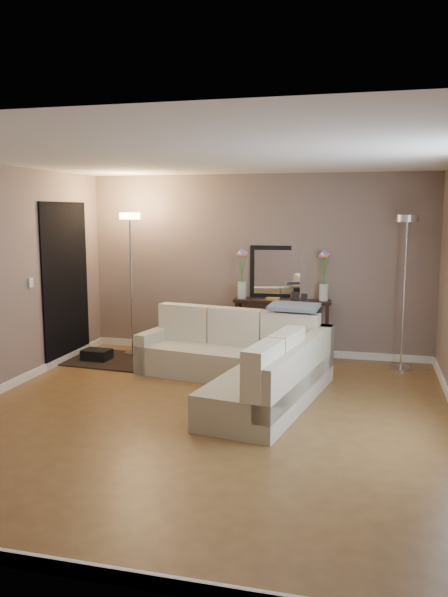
% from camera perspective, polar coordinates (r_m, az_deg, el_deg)
% --- Properties ---
extents(floor, '(5.00, 5.50, 0.01)m').
position_cam_1_polar(floor, '(6.09, -1.88, -11.46)').
color(floor, brown).
rests_on(floor, ground).
extents(ceiling, '(5.00, 5.50, 0.01)m').
position_cam_1_polar(ceiling, '(5.74, -2.01, 13.83)').
color(ceiling, white).
rests_on(ceiling, ground).
extents(wall_back, '(5.00, 0.02, 2.60)m').
position_cam_1_polar(wall_back, '(8.44, 3.26, 3.28)').
color(wall_back, gray).
rests_on(wall_back, ground).
extents(wall_front, '(5.00, 0.02, 2.60)m').
position_cam_1_polar(wall_front, '(3.25, -15.57, -5.63)').
color(wall_front, gray).
rests_on(wall_front, ground).
extents(baseboard_back, '(5.00, 0.03, 0.10)m').
position_cam_1_polar(baseboard_back, '(8.62, 3.15, -5.04)').
color(baseboard_back, white).
rests_on(baseboard_back, ground).
extents(baseboard_front, '(5.00, 0.03, 0.10)m').
position_cam_1_polar(baseboard_front, '(3.77, -14.53, -24.27)').
color(baseboard_front, white).
rests_on(baseboard_front, ground).
extents(doorway, '(0.02, 1.20, 2.20)m').
position_cam_1_polar(doorway, '(8.32, -15.23, 1.53)').
color(doorway, black).
rests_on(doorway, ground).
extents(switch_plate, '(0.02, 0.08, 0.12)m').
position_cam_1_polar(switch_plate, '(7.58, -18.40, 1.49)').
color(switch_plate, white).
rests_on(switch_plate, ground).
extents(sectional_sofa, '(2.50, 2.68, 0.84)m').
position_cam_1_polar(sectional_sofa, '(6.91, 2.01, -6.25)').
color(sectional_sofa, '#C0BA9C').
rests_on(sectional_sofa, floor).
extents(throw_blanket, '(0.65, 0.43, 0.08)m').
position_cam_1_polar(throw_blanket, '(7.20, 6.87, -0.81)').
color(throw_blanket, slate).
rests_on(throw_blanket, sectional_sofa).
extents(console_table, '(1.38, 0.44, 0.84)m').
position_cam_1_polar(console_table, '(8.33, 5.12, -2.56)').
color(console_table, black).
rests_on(console_table, floor).
extents(leaning_mirror, '(0.97, 0.10, 0.76)m').
position_cam_1_polar(leaning_mirror, '(8.39, 5.86, 2.60)').
color(leaning_mirror, black).
rests_on(leaning_mirror, console_table).
extents(table_decor, '(0.58, 0.14, 0.14)m').
position_cam_1_polar(table_decor, '(8.22, 5.67, 0.00)').
color(table_decor, orange).
rests_on(table_decor, console_table).
extents(flower_vase_left, '(0.16, 0.13, 0.72)m').
position_cam_1_polar(flower_vase_left, '(8.29, 1.77, 2.00)').
color(flower_vase_left, silver).
rests_on(flower_vase_left, console_table).
extents(flower_vase_right, '(0.16, 0.13, 0.72)m').
position_cam_1_polar(flower_vase_right, '(8.19, 9.77, 1.79)').
color(flower_vase_right, silver).
rests_on(flower_vase_right, console_table).
extents(floor_lamp_lit, '(0.31, 0.31, 2.05)m').
position_cam_1_polar(floor_lamp_lit, '(8.41, -9.13, 4.19)').
color(floor_lamp_lit, silver).
rests_on(floor_lamp_lit, floor).
extents(floor_lamp_unlit, '(0.29, 0.29, 2.03)m').
position_cam_1_polar(floor_lamp_unlit, '(7.86, 17.38, 3.48)').
color(floor_lamp_unlit, silver).
rests_on(floor_lamp_unlit, floor).
extents(charcoal_rug, '(1.41, 1.10, 0.02)m').
position_cam_1_polar(charcoal_rug, '(8.36, -10.81, -5.91)').
color(charcoal_rug, black).
rests_on(charcoal_rug, floor).
extents(black_bag, '(0.40, 0.29, 0.25)m').
position_cam_1_polar(black_bag, '(8.38, -12.36, -5.73)').
color(black_bag, black).
rests_on(black_bag, charcoal_rug).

